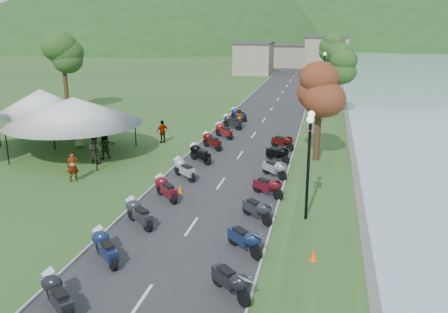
# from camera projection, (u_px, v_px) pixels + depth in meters

# --- Properties ---
(road) EXTENTS (7.00, 120.00, 0.02)m
(road) POSITION_uv_depth(u_px,v_px,m) (264.00, 120.00, 43.93)
(road) COLOR #313134
(road) RESTS_ON ground
(hills_backdrop) EXTENTS (360.00, 120.00, 76.00)m
(hills_backdrop) POSITION_uv_depth(u_px,v_px,m) (317.00, 42.00, 193.95)
(hills_backdrop) COLOR #285621
(hills_backdrop) RESTS_ON ground
(far_building) EXTENTS (18.00, 16.00, 5.00)m
(far_building) POSITION_uv_depth(u_px,v_px,m) (287.00, 56.00, 85.84)
(far_building) COLOR gray
(far_building) RESTS_ON ground
(moto_row_left) EXTENTS (2.60, 43.03, 1.10)m
(moto_row_left) POSITION_uv_depth(u_px,v_px,m) (166.00, 190.00, 24.54)
(moto_row_left) COLOR #331411
(moto_row_left) RESTS_ON ground
(moto_row_right) EXTENTS (2.60, 31.26, 1.10)m
(moto_row_right) POSITION_uv_depth(u_px,v_px,m) (251.00, 223.00, 20.50)
(moto_row_right) COLOR #331411
(moto_row_right) RESTS_ON ground
(vendor_tent_main) EXTENTS (6.19, 6.19, 4.00)m
(vendor_tent_main) POSITION_uv_depth(u_px,v_px,m) (75.00, 126.00, 32.32)
(vendor_tent_main) COLOR silver
(vendor_tent_main) RESTS_ON ground
(vendor_tent_side) EXTENTS (4.45, 4.45, 4.00)m
(vendor_tent_side) POSITION_uv_depth(u_px,v_px,m) (42.00, 115.00, 35.97)
(vendor_tent_side) COLOR silver
(vendor_tent_side) RESTS_ON ground
(tree_lakeside) EXTENTS (2.63, 2.63, 7.32)m
(tree_lakeside) POSITION_uv_depth(u_px,v_px,m) (319.00, 106.00, 30.59)
(tree_lakeside) COLOR #315E23
(tree_lakeside) RESTS_ON ground
(pedestrian_a) EXTENTS (0.82, 0.79, 1.81)m
(pedestrian_a) POSITION_uv_depth(u_px,v_px,m) (74.00, 181.00, 27.43)
(pedestrian_a) COLOR slate
(pedestrian_a) RESTS_ON ground
(pedestrian_b) EXTENTS (0.99, 0.71, 1.83)m
(pedestrian_b) POSITION_uv_depth(u_px,v_px,m) (96.00, 163.00, 30.88)
(pedestrian_b) COLOR slate
(pedestrian_b) RESTS_ON ground
(pedestrian_c) EXTENTS (0.83, 1.10, 1.58)m
(pedestrian_c) POSITION_uv_depth(u_px,v_px,m) (102.00, 141.00, 36.43)
(pedestrian_c) COLOR slate
(pedestrian_c) RESTS_ON ground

